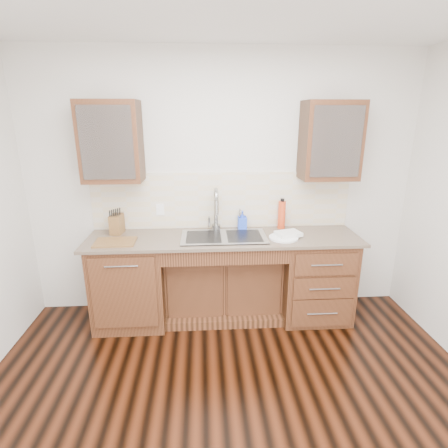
{
  "coord_description": "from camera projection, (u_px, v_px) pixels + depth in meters",
  "views": [
    {
      "loc": [
        -0.2,
        -1.84,
        2.07
      ],
      "look_at": [
        0.0,
        1.4,
        1.05
      ],
      "focal_mm": 28.0,
      "sensor_mm": 36.0,
      "label": 1
    }
  ],
  "objects": [
    {
      "name": "backsplash",
      "position": [
        222.0,
        200.0,
        3.68
      ],
      "size": [
        2.7,
        0.02,
        0.59
      ],
      "primitive_type": "cube",
      "color": "beige",
      "rests_on": "wall_back"
    },
    {
      "name": "wall_back",
      "position": [
        222.0,
        186.0,
        3.69
      ],
      "size": [
        4.0,
        0.1,
        2.7
      ],
      "primitive_type": "cube",
      "color": "silver",
      "rests_on": "ground"
    },
    {
      "name": "base_cabinet_left",
      "position": [
        131.0,
        281.0,
        3.56
      ],
      "size": [
        0.7,
        0.62,
        0.88
      ],
      "primitive_type": "cube",
      "color": "#593014",
      "rests_on": "ground"
    },
    {
      "name": "cup_left_a",
      "position": [
        97.0,
        147.0,
        3.28
      ],
      "size": [
        0.16,
        0.16,
        0.11
      ],
      "primitive_type": "imported",
      "rotation": [
        0.0,
        0.0,
        -0.22
      ],
      "color": "white",
      "rests_on": "upper_cabinet_left"
    },
    {
      "name": "cutting_board",
      "position": [
        115.0,
        242.0,
        3.29
      ],
      "size": [
        0.38,
        0.27,
        0.02
      ],
      "primitive_type": "cube",
      "rotation": [
        0.0,
        0.0,
        0.02
      ],
      "color": "brown",
      "rests_on": "countertop"
    },
    {
      "name": "cup_left_b",
      "position": [
        117.0,
        147.0,
        3.3
      ],
      "size": [
        0.1,
        0.1,
        0.1
      ],
      "primitive_type": "imported",
      "rotation": [
        0.0,
        0.0,
        0.02
      ],
      "color": "white",
      "rests_on": "upper_cabinet_left"
    },
    {
      "name": "upper_cabinet_left",
      "position": [
        111.0,
        142.0,
        3.28
      ],
      "size": [
        0.55,
        0.34,
        0.75
      ],
      "primitive_type": "cube",
      "color": "#593014",
      "rests_on": "wall_back"
    },
    {
      "name": "base_cabinet_right",
      "position": [
        314.0,
        276.0,
        3.68
      ],
      "size": [
        0.7,
        0.62,
        0.88
      ],
      "primitive_type": "cube",
      "color": "#593014",
      "rests_on": "ground"
    },
    {
      "name": "outlet_left",
      "position": [
        160.0,
        209.0,
        3.65
      ],
      "size": [
        0.08,
        0.01,
        0.12
      ],
      "primitive_type": "cube",
      "color": "white",
      "rests_on": "backsplash"
    },
    {
      "name": "soap_bottle",
      "position": [
        242.0,
        220.0,
        3.67
      ],
      "size": [
        0.09,
        0.09,
        0.2
      ],
      "primitive_type": "imported",
      "rotation": [
        0.0,
        0.0,
        0.03
      ],
      "color": "blue",
      "rests_on": "countertop"
    },
    {
      "name": "faucet",
      "position": [
        216.0,
        212.0,
        3.61
      ],
      "size": [
        0.04,
        0.04,
        0.4
      ],
      "primitive_type": "cylinder",
      "color": "#999993",
      "rests_on": "countertop"
    },
    {
      "name": "cup_right_a",
      "position": [
        315.0,
        146.0,
        3.41
      ],
      "size": [
        0.13,
        0.13,
        0.1
      ],
      "primitive_type": "imported",
      "rotation": [
        0.0,
        0.0,
        0.04
      ],
      "color": "white",
      "rests_on": "upper_cabinet_right"
    },
    {
      "name": "filter_tap",
      "position": [
        240.0,
        218.0,
        3.65
      ],
      "size": [
        0.02,
        0.02,
        0.24
      ],
      "primitive_type": "cylinder",
      "color": "#999993",
      "rests_on": "countertop"
    },
    {
      "name": "plate",
      "position": [
        284.0,
        238.0,
        3.42
      ],
      "size": [
        0.33,
        0.33,
        0.02
      ],
      "primitive_type": "cylinder",
      "rotation": [
        0.0,
        0.0,
        -0.17
      ],
      "color": "white",
      "rests_on": "countertop"
    },
    {
      "name": "countertop",
      "position": [
        224.0,
        238.0,
        3.47
      ],
      "size": [
        2.7,
        0.65,
        0.03
      ],
      "primitive_type": "cube",
      "color": "#84705B",
      "rests_on": "base_cabinet_left"
    },
    {
      "name": "outlet_right",
      "position": [
        283.0,
        208.0,
        3.73
      ],
      "size": [
        0.08,
        0.01,
        0.12
      ],
      "primitive_type": "cube",
      "color": "white",
      "rests_on": "backsplash"
    },
    {
      "name": "cup_right_b",
      "position": [
        344.0,
        146.0,
        3.43
      ],
      "size": [
        0.1,
        0.1,
        0.09
      ],
      "primitive_type": "imported",
      "rotation": [
        0.0,
        0.0,
        -0.06
      ],
      "color": "silver",
      "rests_on": "upper_cabinet_right"
    },
    {
      "name": "dish_towel",
      "position": [
        288.0,
        234.0,
        3.45
      ],
      "size": [
        0.28,
        0.23,
        0.04
      ],
      "primitive_type": "cube",
      "rotation": [
        0.0,
        0.0,
        0.3
      ],
      "color": "white",
      "rests_on": "plate"
    },
    {
      "name": "water_bottle",
      "position": [
        282.0,
        215.0,
        3.68
      ],
      "size": [
        0.09,
        0.09,
        0.29
      ],
      "primitive_type": "cylinder",
      "rotation": [
        0.0,
        0.0,
        0.2
      ],
      "color": "red",
      "rests_on": "countertop"
    },
    {
      "name": "base_cabinet_center",
      "position": [
        223.0,
        283.0,
        3.73
      ],
      "size": [
        1.2,
        0.44,
        0.7
      ],
      "primitive_type": "cube",
      "color": "#593014",
      "rests_on": "ground"
    },
    {
      "name": "upper_cabinet_right",
      "position": [
        330.0,
        141.0,
        3.4
      ],
      "size": [
        0.55,
        0.34,
        0.75
      ],
      "primitive_type": "cube",
      "color": "#593014",
      "rests_on": "wall_back"
    },
    {
      "name": "sink",
      "position": [
        224.0,
        245.0,
        3.48
      ],
      "size": [
        0.84,
        0.46,
        0.19
      ],
      "primitive_type": "cube",
      "color": "#9E9EA5",
      "rests_on": "countertop"
    },
    {
      "name": "knife_block",
      "position": [
        117.0,
        224.0,
        3.54
      ],
      "size": [
        0.12,
        0.18,
        0.19
      ],
      "primitive_type": "cube",
      "rotation": [
        0.0,
        0.0,
        -0.1
      ],
      "color": "brown",
      "rests_on": "countertop"
    },
    {
      "name": "ground",
      "position": [
        237.0,
        437.0,
        2.4
      ],
      "size": [
        4.0,
        3.5,
        0.1
      ],
      "primitive_type": "cube",
      "color": "#361508"
    }
  ]
}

